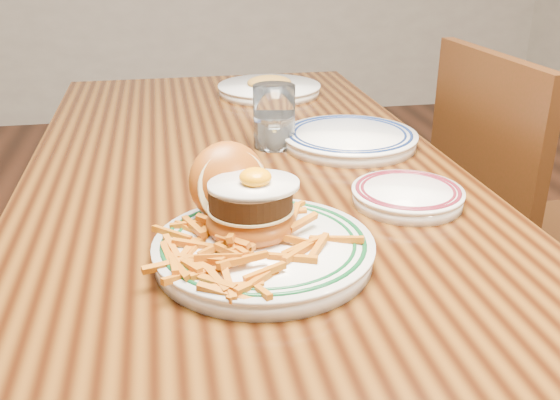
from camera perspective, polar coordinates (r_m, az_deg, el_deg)
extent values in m
cube|color=black|center=(1.30, -3.58, 2.70)|extent=(0.85, 1.60, 0.05)
cylinder|color=black|center=(2.13, -15.76, -0.52)|extent=(0.07, 0.07, 0.70)
cylinder|color=black|center=(2.18, 3.69, 0.92)|extent=(0.07, 0.07, 0.70)
cube|color=#3A1A0C|center=(1.69, 22.73, -4.16)|extent=(0.46, 0.46, 0.04)
cube|color=#3A1A0C|center=(1.49, 17.99, 3.63)|extent=(0.05, 0.44, 0.47)
cylinder|color=#3A1A0C|center=(2.04, 23.07, -7.00)|extent=(0.04, 0.04, 0.43)
cylinder|color=#3A1A0C|center=(1.85, 13.43, -8.80)|extent=(0.04, 0.04, 0.43)
cylinder|color=#3A1A0C|center=(1.59, 19.55, -15.68)|extent=(0.04, 0.04, 0.43)
cylinder|color=white|center=(0.89, -1.49, -4.87)|extent=(0.31, 0.31, 0.02)
cylinder|color=white|center=(0.88, -1.50, -3.99)|extent=(0.31, 0.31, 0.01)
torus|color=#0C431E|center=(0.88, -1.50, -3.86)|extent=(0.29, 0.29, 0.01)
torus|color=#0C431E|center=(0.88, -1.50, -3.86)|extent=(0.26, 0.26, 0.01)
ellipsoid|color=#914112|center=(0.90, -2.66, -2.02)|extent=(0.13, 0.13, 0.06)
cylinder|color=beige|center=(0.90, -2.69, -0.75)|extent=(0.13, 0.13, 0.00)
cylinder|color=black|center=(0.89, -2.71, 0.29)|extent=(0.12, 0.12, 0.03)
ellipsoid|color=silver|center=(0.88, -2.43, 1.40)|extent=(0.13, 0.11, 0.01)
ellipsoid|color=orange|center=(0.87, -2.27, 2.10)|extent=(0.05, 0.05, 0.03)
ellipsoid|color=#914112|center=(0.95, -4.75, 1.65)|extent=(0.15, 0.14, 0.14)
cylinder|color=beige|center=(0.94, -4.23, 1.13)|extent=(0.12, 0.07, 0.11)
cylinder|color=white|center=(1.09, 11.55, 0.17)|extent=(0.19, 0.19, 0.02)
cylinder|color=white|center=(1.09, 11.61, 0.81)|extent=(0.19, 0.19, 0.01)
torus|color=maroon|center=(1.09, 11.61, 0.92)|extent=(0.18, 0.18, 0.01)
torus|color=maroon|center=(1.09, 11.61, 0.92)|extent=(0.16, 0.16, 0.01)
cube|color=silver|center=(1.11, 12.46, 1.16)|extent=(0.08, 0.11, 0.00)
cylinder|color=white|center=(1.37, 6.36, 5.40)|extent=(0.29, 0.29, 0.02)
cylinder|color=white|center=(1.37, 6.39, 5.97)|extent=(0.29, 0.29, 0.01)
torus|color=#0F1F4C|center=(1.37, 6.39, 6.06)|extent=(0.27, 0.27, 0.01)
torus|color=#0F1F4C|center=(1.37, 6.39, 6.06)|extent=(0.25, 0.25, 0.01)
cylinder|color=white|center=(1.34, -0.54, 7.64)|extent=(0.09, 0.09, 0.13)
cylinder|color=silver|center=(1.35, -0.54, 6.37)|extent=(0.08, 0.08, 0.06)
cylinder|color=white|center=(1.81, -0.98, 9.98)|extent=(0.29, 0.29, 0.02)
cylinder|color=white|center=(1.81, -0.99, 10.40)|extent=(0.29, 0.29, 0.01)
ellipsoid|color=gold|center=(1.80, -0.99, 10.70)|extent=(0.13, 0.11, 0.04)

